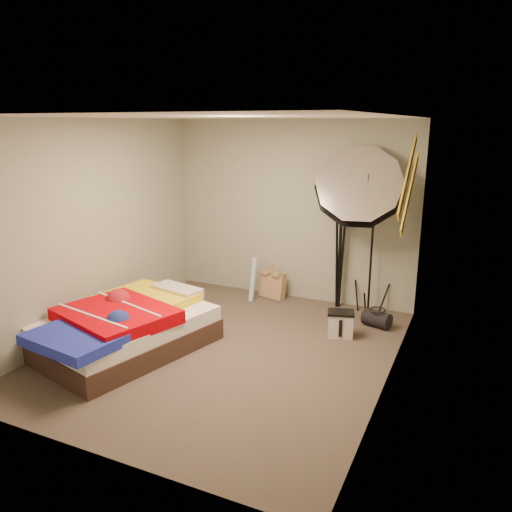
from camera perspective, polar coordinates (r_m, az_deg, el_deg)
The scene contains 15 objects.
floor at distance 5.64m, azimuth -3.53°, elevation -10.70°, with size 4.00×4.00×0.00m, color brown.
ceiling at distance 5.09m, azimuth -3.99°, elevation 15.59°, with size 4.00×4.00×0.00m, color silver.
wall_back at distance 7.01m, azimuth 4.05°, elevation 5.13°, with size 3.50×3.50×0.00m, color #9B9F8F.
wall_front at distance 3.66m, azimuth -18.79°, elevation -4.81°, with size 3.50×3.50×0.00m, color #9B9F8F.
wall_left at distance 6.24m, azimuth -18.07°, elevation 3.20°, with size 4.00×4.00×0.00m, color #9B9F8F.
wall_right at distance 4.68m, azimuth 15.49°, elevation -0.34°, with size 4.00×4.00×0.00m, color #9B9F8F.
tote_bag at distance 7.17m, azimuth 1.92°, elevation -3.29°, with size 0.39×0.12×0.39m, color tan.
wrapping_roll at distance 7.02m, azimuth -0.36°, elevation -2.71°, with size 0.07×0.07×0.62m, color #66A3D1.
camera_case at distance 6.00m, azimuth 9.63°, elevation -7.77°, with size 0.29×0.21×0.29m, color silver.
duffel_bag at distance 6.38m, azimuth 13.63°, elevation -7.00°, with size 0.20×0.20×0.34m, color black.
wall_stripe_upper at distance 5.14m, azimuth 16.94°, elevation 8.85°, with size 0.02×1.10×0.10m, color gold.
wall_stripe_lower at distance 5.41m, azimuth 17.17°, elevation 6.97°, with size 0.02×1.10×0.10m, color gold.
bed at distance 5.73m, azimuth -14.72°, elevation -7.86°, with size 1.67×2.16×0.53m.
photo_umbrella at distance 6.31m, azimuth 11.72°, elevation 7.52°, with size 1.30×0.91×2.31m.
camera_tripod at distance 6.76m, azimuth 9.56°, elevation 0.41°, with size 0.09×0.09×1.34m.
Camera 1 is at (2.43, -4.47, 2.44)m, focal length 35.00 mm.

